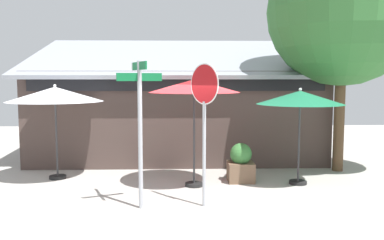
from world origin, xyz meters
TOP-DOWN VIEW (x-y plane):
  - ground_plane at (0.00, 0.00)m, footprint 28.00×28.00m
  - cafe_building at (-0.53, 5.07)m, footprint 9.58×5.18m
  - street_sign_post at (-1.27, -0.86)m, footprint 0.87×0.93m
  - stop_sign at (0.03, -0.77)m, footprint 0.52×0.66m
  - patio_umbrella_ivory_left at (-3.70, 1.73)m, footprint 2.47×2.47m
  - patio_umbrella_crimson_center at (-0.12, 0.83)m, footprint 2.21×2.21m
  - patio_umbrella_forest_green_right at (2.50, 0.96)m, footprint 2.15×2.15m
  - shade_tree at (4.29, 2.33)m, footprint 4.54×4.18m
  - sidewalk_planter at (1.10, 1.27)m, footprint 0.66×0.66m

SIDE VIEW (x-z plane):
  - ground_plane at x=0.00m, z-range -0.10..0.00m
  - sidewalk_planter at x=1.10m, z-range -0.04..0.95m
  - cafe_building at x=-0.53m, z-range -0.54..3.60m
  - street_sign_post at x=-1.27m, z-range 0.36..3.34m
  - stop_sign at x=0.03m, z-range 0.61..3.55m
  - patio_umbrella_forest_green_right at x=2.50m, z-range 0.94..3.35m
  - patio_umbrella_ivory_left at x=-3.70m, z-range 0.97..3.46m
  - patio_umbrella_crimson_center at x=-0.12m, z-range 1.09..3.78m
  - shade_tree at x=4.29m, z-range 1.12..7.73m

